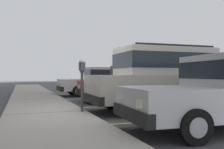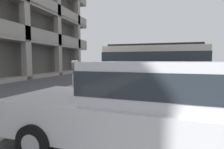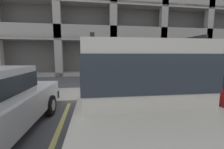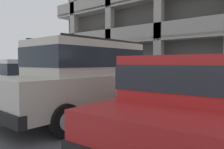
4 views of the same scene
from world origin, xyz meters
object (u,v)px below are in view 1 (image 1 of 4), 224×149
Objects in this scene: silver_suv at (163,76)px; parking_meter_near at (82,73)px; dark_hatchback at (134,82)px; blue_coupe at (101,80)px.

parking_meter_near is (-0.11, 2.67, 0.10)m from silver_suv.
dark_hatchback is at bearing -5.60° from silver_suv.
dark_hatchback is (2.92, -0.35, -0.27)m from silver_suv.
dark_hatchback and blue_coupe have the same top height.
blue_coupe is at bearing 1.79° from silver_suv.
blue_coupe is (6.33, 0.07, -0.27)m from silver_suv.
silver_suv is at bearing -178.76° from blue_coupe.
silver_suv is 2.95m from dark_hatchback.
parking_meter_near is at bearing 93.50° from silver_suv.
silver_suv is 6.34m from blue_coupe.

